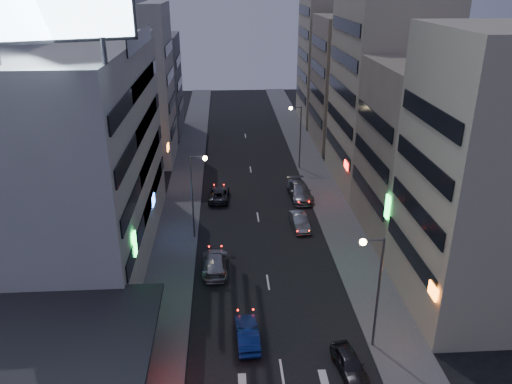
{
  "coord_description": "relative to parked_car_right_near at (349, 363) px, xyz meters",
  "views": [
    {
      "loc": [
        -3.16,
        -20.02,
        22.55
      ],
      "look_at": [
        -0.6,
        19.77,
        5.49
      ],
      "focal_mm": 35.0,
      "sensor_mm": 36.0,
      "label": 1
    }
  ],
  "objects": [
    {
      "name": "sidewalk_left",
      "position": [
        -12.18,
        26.23,
        -0.58
      ],
      "size": [
        4.0,
        120.0,
        0.12
      ],
      "primitive_type": "cube",
      "color": "#4C4C4F",
      "rests_on": "ground"
    },
    {
      "name": "sidewalk_right",
      "position": [
        3.82,
        26.23,
        -0.58
      ],
      "size": [
        4.0,
        120.0,
        0.12
      ],
      "primitive_type": "cube",
      "color": "#4C4C4F",
      "rests_on": "ground"
    },
    {
      "name": "food_court",
      "position": [
        -18.08,
        -1.77,
        1.34
      ],
      "size": [
        11.0,
        13.0,
        3.88
      ],
      "color": "#B0A68A",
      "rests_on": "ground"
    },
    {
      "name": "white_building",
      "position": [
        -21.18,
        16.23,
        8.36
      ],
      "size": [
        14.0,
        24.0,
        18.0
      ],
      "primitive_type": "cube",
      "color": "#B5B5B0",
      "rests_on": "ground"
    },
    {
      "name": "shophouse_near",
      "position": [
        10.82,
        6.73,
        9.36
      ],
      "size": [
        10.0,
        11.0,
        20.0
      ],
      "primitive_type": "cube",
      "color": "#B0A68A",
      "rests_on": "ground"
    },
    {
      "name": "shophouse_mid",
      "position": [
        11.32,
        18.23,
        7.36
      ],
      "size": [
        11.0,
        12.0,
        16.0
      ],
      "primitive_type": "cube",
      "color": "tan",
      "rests_on": "ground"
    },
    {
      "name": "shophouse_far",
      "position": [
        10.82,
        31.23,
        10.36
      ],
      "size": [
        10.0,
        14.0,
        22.0
      ],
      "primitive_type": "cube",
      "color": "#B0A68A",
      "rests_on": "ground"
    },
    {
      "name": "far_left_a",
      "position": [
        -19.68,
        41.23,
        9.36
      ],
      "size": [
        11.0,
        10.0,
        20.0
      ],
      "primitive_type": "cube",
      "color": "#B5B5B0",
      "rests_on": "ground"
    },
    {
      "name": "far_left_b",
      "position": [
        -20.18,
        54.23,
        6.86
      ],
      "size": [
        12.0,
        10.0,
        15.0
      ],
      "primitive_type": "cube",
      "color": "slate",
      "rests_on": "ground"
    },
    {
      "name": "far_right_a",
      "position": [
        11.32,
        46.23,
        8.36
      ],
      "size": [
        11.0,
        12.0,
        18.0
      ],
      "primitive_type": "cube",
      "color": "tan",
      "rests_on": "ground"
    },
    {
      "name": "far_right_b",
      "position": [
        11.82,
        60.23,
        11.36
      ],
      "size": [
        12.0,
        12.0,
        24.0
      ],
      "primitive_type": "cube",
      "color": "#B0A68A",
      "rests_on": "ground"
    },
    {
      "name": "street_lamp_right_near",
      "position": [
        1.73,
        2.23,
        4.72
      ],
      "size": [
        1.6,
        0.44,
        8.02
      ],
      "color": "#595B60",
      "rests_on": "sidewalk_right"
    },
    {
      "name": "street_lamp_left",
      "position": [
        -10.08,
        18.23,
        4.72
      ],
      "size": [
        1.6,
        0.44,
        8.02
      ],
      "color": "#595B60",
      "rests_on": "sidewalk_left"
    },
    {
      "name": "street_lamp_right_far",
      "position": [
        1.73,
        36.23,
        4.72
      ],
      "size": [
        1.6,
        0.44,
        8.02
      ],
      "color": "#595B60",
      "rests_on": "sidewalk_right"
    },
    {
      "name": "parked_car_right_near",
      "position": [
        0.0,
        0.0,
        0.0
      ],
      "size": [
        2.03,
        3.94,
        1.28
      ],
      "primitive_type": "imported",
      "rotation": [
        0.0,
        0.0,
        0.14
      ],
      "color": "#29282E",
      "rests_on": "ground"
    },
    {
      "name": "parked_car_right_mid",
      "position": [
        -0.26,
        19.65,
        0.04
      ],
      "size": [
        1.71,
        4.2,
        1.35
      ],
      "primitive_type": "imported",
      "rotation": [
        0.0,
        0.0,
        0.07
      ],
      "color": "#93969B",
      "rests_on": "ground"
    },
    {
      "name": "parked_car_left",
      "position": [
        -8.18,
        26.94,
        0.01
      ],
      "size": [
        2.43,
        4.78,
        1.3
      ],
      "primitive_type": "imported",
      "rotation": [
        0.0,
        0.0,
        3.08
      ],
      "color": "#2B2C31",
      "rests_on": "ground"
    },
    {
      "name": "parked_car_right_far",
      "position": [
        0.8,
        26.76,
        0.18
      ],
      "size": [
        2.65,
        5.8,
        1.65
      ],
      "primitive_type": "imported",
      "rotation": [
        0.0,
        0.0,
        0.06
      ],
      "color": "gray",
      "rests_on": "ground"
    },
    {
      "name": "road_car_blue",
      "position": [
        -6.2,
        3.15,
        0.04
      ],
      "size": [
        1.64,
        4.21,
        1.37
      ],
      "primitive_type": "imported",
      "rotation": [
        0.0,
        0.0,
        3.19
      ],
      "color": "navy",
      "rests_on": "ground"
    },
    {
      "name": "road_car_silver",
      "position": [
        -8.46,
        12.3,
        0.1
      ],
      "size": [
        2.08,
        5.1,
        1.48
      ],
      "primitive_type": "imported",
      "rotation": [
        0.0,
        0.0,
        3.14
      ],
      "color": "#93969B",
      "rests_on": "ground"
    }
  ]
}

